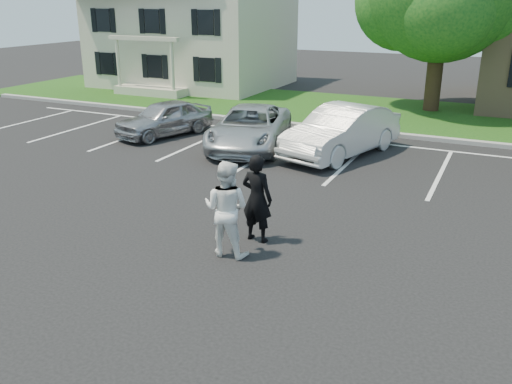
# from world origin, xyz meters

# --- Properties ---
(ground_plane) EXTENTS (90.00, 90.00, 0.00)m
(ground_plane) POSITION_xyz_m (0.00, 0.00, 0.00)
(ground_plane) COLOR black
(ground_plane) RESTS_ON ground
(curb) EXTENTS (40.00, 0.30, 0.15)m
(curb) POSITION_xyz_m (0.00, 12.00, 0.07)
(curb) COLOR gray
(curb) RESTS_ON ground
(grass_strip) EXTENTS (44.00, 8.00, 0.08)m
(grass_strip) POSITION_xyz_m (0.00, 16.00, 0.04)
(grass_strip) COLOR #0F3D0F
(grass_strip) RESTS_ON ground
(stall_lines) EXTENTS (34.00, 5.36, 0.01)m
(stall_lines) POSITION_xyz_m (1.40, 8.95, 0.01)
(stall_lines) COLOR silver
(stall_lines) RESTS_ON ground
(house) EXTENTS (10.30, 9.22, 7.60)m
(house) POSITION_xyz_m (-13.00, 19.97, 3.83)
(house) COLOR beige
(house) RESTS_ON ground
(man_black_suit) EXTENTS (0.73, 0.52, 1.91)m
(man_black_suit) POSITION_xyz_m (-0.16, 1.39, 0.96)
(man_black_suit) COLOR black
(man_black_suit) RESTS_ON ground
(man_white_shirt) EXTENTS (1.00, 0.80, 1.97)m
(man_white_shirt) POSITION_xyz_m (-0.43, 0.53, 0.99)
(man_white_shirt) COLOR white
(man_white_shirt) RESTS_ON ground
(car_silver_west) EXTENTS (2.73, 4.18, 1.32)m
(car_silver_west) POSITION_xyz_m (-7.35, 8.50, 0.66)
(car_silver_west) COLOR #A5A5AA
(car_silver_west) RESTS_ON ground
(car_silver_minivan) EXTENTS (3.49, 5.49, 1.41)m
(car_silver_minivan) POSITION_xyz_m (-3.67, 8.28, 0.70)
(car_silver_minivan) COLOR #B5B8BD
(car_silver_minivan) RESTS_ON ground
(car_white_sedan) EXTENTS (3.02, 5.18, 1.61)m
(car_white_sedan) POSITION_xyz_m (-0.50, 8.68, 0.81)
(car_white_sedan) COLOR silver
(car_white_sedan) RESTS_ON ground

